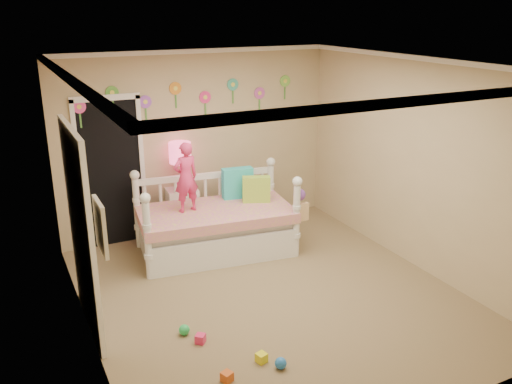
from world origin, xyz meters
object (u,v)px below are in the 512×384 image
daybed (215,213)px  nightstand (183,213)px  table_lamp (180,158)px  child (186,177)px

daybed → nightstand: 0.76m
daybed → nightstand: (-0.22, 0.70, -0.20)m
daybed → nightstand: size_ratio=2.88×
daybed → table_lamp: 0.95m
child → table_lamp: (0.14, 0.62, 0.08)m
nightstand → table_lamp: size_ratio=1.05×
nightstand → daybed: bearing=-67.7°
daybed → table_lamp: (-0.22, 0.70, 0.60)m
child → nightstand: 0.96m
child → nightstand: bearing=-111.0°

